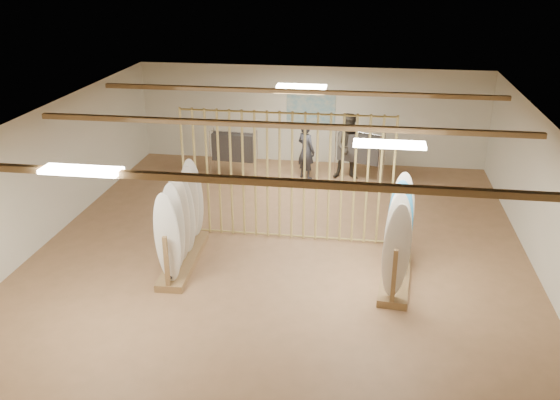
# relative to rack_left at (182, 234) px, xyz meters

# --- Properties ---
(floor) EXTENTS (12.00, 12.00, 0.00)m
(floor) POSITION_rel_rack_left_xyz_m (1.84, 0.66, -0.64)
(floor) COLOR #9B704B
(floor) RESTS_ON ground
(ceiling) EXTENTS (12.00, 12.00, 0.00)m
(ceiling) POSITION_rel_rack_left_xyz_m (1.84, 0.66, 2.16)
(ceiling) COLOR gray
(ceiling) RESTS_ON ground
(wall_back) EXTENTS (12.00, 0.00, 12.00)m
(wall_back) POSITION_rel_rack_left_xyz_m (1.84, 6.66, 0.76)
(wall_back) COLOR silver
(wall_back) RESTS_ON ground
(wall_left) EXTENTS (0.00, 12.00, 12.00)m
(wall_left) POSITION_rel_rack_left_xyz_m (-3.16, 0.66, 0.76)
(wall_left) COLOR silver
(wall_left) RESTS_ON ground
(wall_right) EXTENTS (0.00, 12.00, 12.00)m
(wall_right) POSITION_rel_rack_left_xyz_m (6.84, 0.66, 0.76)
(wall_right) COLOR silver
(wall_right) RESTS_ON ground
(ceiling_slats) EXTENTS (9.50, 6.12, 0.10)m
(ceiling_slats) POSITION_rel_rack_left_xyz_m (1.84, 0.66, 2.08)
(ceiling_slats) COLOR olive
(ceiling_slats) RESTS_ON ground
(light_panels) EXTENTS (1.20, 0.35, 0.06)m
(light_panels) POSITION_rel_rack_left_xyz_m (1.84, 0.66, 2.10)
(light_panels) COLOR white
(light_panels) RESTS_ON ground
(bamboo_partition) EXTENTS (4.45, 0.05, 2.78)m
(bamboo_partition) POSITION_rel_rack_left_xyz_m (1.84, 1.46, 0.76)
(bamboo_partition) COLOR tan
(bamboo_partition) RESTS_ON ground
(poster) EXTENTS (1.40, 0.03, 0.90)m
(poster) POSITION_rel_rack_left_xyz_m (1.84, 6.64, 0.96)
(poster) COLOR teal
(poster) RESTS_ON ground
(rack_left) EXTENTS (0.63, 2.34, 1.87)m
(rack_left) POSITION_rel_rack_left_xyz_m (0.00, 0.00, 0.00)
(rack_left) COLOR olive
(rack_left) RESTS_ON floor
(rack_right) EXTENTS (0.69, 2.01, 1.88)m
(rack_right) POSITION_rel_rack_left_xyz_m (4.13, -0.10, 0.00)
(rack_right) COLOR olive
(rack_right) RESTS_ON floor
(clothing_rack_a) EXTENTS (1.23, 0.39, 1.32)m
(clothing_rack_a) POSITION_rel_rack_left_xyz_m (-0.10, 5.02, 0.22)
(clothing_rack_a) COLOR silver
(clothing_rack_a) RESTS_ON floor
(clothing_rack_b) EXTENTS (1.21, 0.73, 1.36)m
(clothing_rack_b) POSITION_rel_rack_left_xyz_m (3.30, 5.36, 0.25)
(clothing_rack_b) COLOR silver
(clothing_rack_b) RESTS_ON floor
(shopper_a) EXTENTS (0.78, 0.75, 1.78)m
(shopper_a) POSITION_rel_rack_left_xyz_m (1.87, 5.20, 0.25)
(shopper_a) COLOR #25262D
(shopper_a) RESTS_ON floor
(shopper_b) EXTENTS (1.03, 0.82, 2.05)m
(shopper_b) POSITION_rel_rack_left_xyz_m (3.04, 5.37, 0.38)
(shopper_b) COLOR #302B25
(shopper_b) RESTS_ON floor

